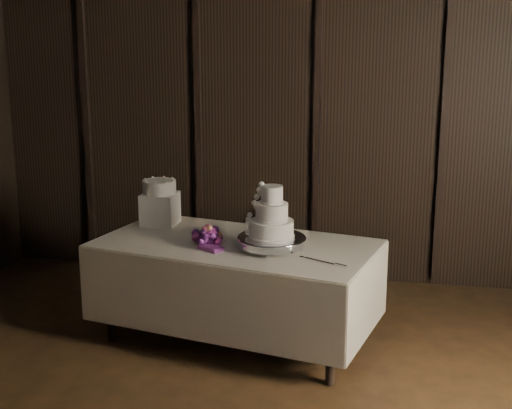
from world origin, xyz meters
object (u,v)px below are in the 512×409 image
Objects in this scene: wedding_cake at (268,217)px; small_cake at (159,187)px; display_table at (236,287)px; box_pedestal at (160,209)px; cake_stand at (272,243)px; bouquet at (208,237)px.

small_cake is at bearing 162.86° from wedding_cake.
box_pedestal reaches higher than display_table.
bouquet is (-0.46, 0.03, 0.02)m from cake_stand.
small_cake is at bearing 152.81° from cake_stand.
box_pedestal is 0.99× the size of small_cake.
wedding_cake reaches higher than small_cake.
bouquet is 0.74m from small_cake.
cake_stand is at bearing -27.19° from box_pedestal.
wedding_cake is at bearing -28.55° from small_cake.
box_pedestal reaches higher than cake_stand.
box_pedestal is (-0.70, 0.38, 0.47)m from display_table.
display_table is at bearing -28.85° from box_pedestal.
wedding_cake is 1.41× the size of box_pedestal.
cake_stand is 1.26× the size of bouquet.
cake_stand is at bearing -27.19° from small_cake.
cake_stand is 1.86× the size of box_pedestal.
display_table is 0.50m from cake_stand.
cake_stand is 0.47m from bouquet.
wedding_cake reaches higher than display_table.
small_cake is (-0.52, 0.48, 0.24)m from bouquet.
wedding_cake reaches higher than bouquet.
wedding_cake is (-0.03, -0.02, 0.19)m from cake_stand.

